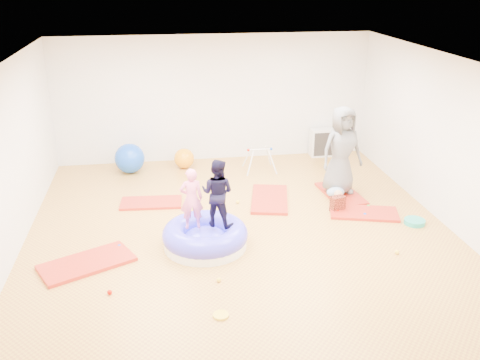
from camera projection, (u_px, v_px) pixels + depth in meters
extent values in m
cube|color=gold|center=(243.00, 238.00, 8.71)|extent=(7.00, 8.00, 0.01)
cube|color=white|center=(243.00, 65.00, 7.68)|extent=(7.00, 8.00, 0.01)
cube|color=silver|center=(214.00, 99.00, 11.87)|extent=(7.00, 0.01, 2.80)
cube|color=silver|center=(319.00, 310.00, 4.52)|extent=(7.00, 0.01, 2.80)
cube|color=silver|center=(3.00, 169.00, 7.69)|extent=(0.01, 8.00, 2.80)
cube|color=silver|center=(455.00, 146.00, 8.70)|extent=(0.01, 8.00, 2.80)
cube|color=red|center=(87.00, 263.00, 7.91)|extent=(1.49, 1.20, 0.06)
cube|color=red|center=(151.00, 203.00, 9.96)|extent=(1.16, 0.64, 0.05)
cube|color=red|center=(270.00, 199.00, 10.11)|extent=(0.94, 1.44, 0.06)
cube|color=red|center=(364.00, 213.00, 9.55)|extent=(1.31, 0.90, 0.05)
cube|color=red|center=(341.00, 194.00, 10.37)|extent=(0.72, 1.26, 0.05)
cylinder|color=white|center=(205.00, 242.00, 8.43)|extent=(1.31, 1.31, 0.15)
torus|color=#4541F7|center=(205.00, 234.00, 8.38)|extent=(1.35, 1.35, 0.36)
ellipsoid|color=#4541F7|center=(205.00, 239.00, 8.41)|extent=(0.72, 0.72, 0.32)
imported|color=pink|center=(191.00, 196.00, 8.10)|extent=(0.37, 0.25, 0.98)
imported|color=black|center=(217.00, 190.00, 8.19)|extent=(0.66, 0.61, 1.08)
imported|color=slate|center=(342.00, 150.00, 10.08)|extent=(0.92, 0.69, 1.69)
ellipsoid|color=#8BA7CB|center=(335.00, 192.00, 10.11)|extent=(0.34, 0.22, 0.20)
sphere|color=tan|center=(338.00, 194.00, 9.96)|extent=(0.16, 0.16, 0.16)
sphere|color=blue|center=(119.00, 246.00, 8.38)|extent=(0.07, 0.07, 0.07)
sphere|color=yellow|center=(238.00, 202.00, 9.98)|extent=(0.07, 0.07, 0.07)
sphere|color=yellow|center=(203.00, 239.00, 8.61)|extent=(0.07, 0.07, 0.07)
sphere|color=yellow|center=(397.00, 252.00, 8.21)|extent=(0.07, 0.07, 0.07)
sphere|color=#C40D00|center=(337.00, 211.00, 9.58)|extent=(0.07, 0.07, 0.07)
sphere|color=blue|center=(365.00, 215.00, 9.46)|extent=(0.07, 0.07, 0.07)
sphere|color=#C40D00|center=(337.00, 202.00, 9.96)|extent=(0.07, 0.07, 0.07)
sphere|color=green|center=(368.00, 206.00, 9.79)|extent=(0.07, 0.07, 0.07)
sphere|color=#C40D00|center=(110.00, 292.00, 7.19)|extent=(0.07, 0.07, 0.07)
sphere|color=yellow|center=(219.00, 280.00, 7.48)|extent=(0.07, 0.07, 0.07)
sphere|color=blue|center=(130.00, 158.00, 11.40)|extent=(0.64, 0.64, 0.64)
sphere|color=orange|center=(184.00, 158.00, 11.70)|extent=(0.44, 0.44, 0.44)
cylinder|color=silver|center=(250.00, 163.00, 11.24)|extent=(0.19, 0.20, 0.51)
cylinder|color=silver|center=(247.00, 157.00, 11.64)|extent=(0.19, 0.20, 0.51)
cylinder|color=silver|center=(273.00, 162.00, 11.31)|extent=(0.19, 0.20, 0.51)
cylinder|color=silver|center=(268.00, 155.00, 11.71)|extent=(0.19, 0.20, 0.51)
cylinder|color=silver|center=(260.00, 149.00, 11.40)|extent=(0.50, 0.03, 0.03)
sphere|color=#C40D00|center=(248.00, 150.00, 11.36)|extent=(0.06, 0.06, 0.06)
sphere|color=blue|center=(271.00, 149.00, 11.43)|extent=(0.06, 0.06, 0.06)
cube|color=silver|center=(324.00, 142.00, 12.45)|extent=(0.64, 0.31, 0.64)
cube|color=#2C2928|center=(326.00, 144.00, 12.31)|extent=(0.55, 0.02, 0.55)
cube|color=silver|center=(324.00, 143.00, 12.41)|extent=(0.02, 0.22, 0.56)
cube|color=silver|center=(324.00, 143.00, 12.41)|extent=(0.56, 0.22, 0.02)
cylinder|color=teal|center=(415.00, 222.00, 9.18)|extent=(0.36, 0.36, 0.08)
cube|color=#C14127|center=(338.00, 204.00, 9.62)|extent=(0.28, 0.22, 0.29)
cylinder|color=yellow|center=(221.00, 315.00, 6.74)|extent=(0.20, 0.20, 0.03)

